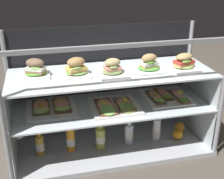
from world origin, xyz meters
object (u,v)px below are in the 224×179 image
(juice_bottle_front_second, at_px, (129,134))
(juice_bottle_front_left_end, at_px, (157,130))
(orange_fruit_beside_bottles, at_px, (180,127))
(plated_roll_sandwich_right_of_center, at_px, (113,70))
(juice_bottle_back_right, at_px, (40,145))
(open_sandwich_tray_center, at_px, (114,106))
(juice_bottle_back_left, at_px, (71,139))
(plated_roll_sandwich_near_left_corner, at_px, (36,69))
(juice_bottle_front_right_end, at_px, (100,138))
(plated_roll_sandwich_far_right, at_px, (184,63))
(open_sandwich_tray_mid_left, at_px, (166,97))
(plated_roll_sandwich_mid_right, at_px, (76,68))
(plated_roll_sandwich_left_of_center, at_px, (149,65))
(open_sandwich_tray_right_of_center, at_px, (52,107))
(orange_fruit_near_left_post, at_px, (178,134))

(juice_bottle_front_second, bearing_deg, juice_bottle_front_left_end, -0.38)
(orange_fruit_beside_bottles, bearing_deg, plated_roll_sandwich_right_of_center, -170.36)
(juice_bottle_back_right, xyz_separation_m, juice_bottle_front_second, (0.66, -0.02, 0.01))
(juice_bottle_front_left_end, bearing_deg, orange_fruit_beside_bottles, 15.76)
(open_sandwich_tray_center, bearing_deg, juice_bottle_back_left, 170.62)
(plated_roll_sandwich_near_left_corner, distance_m, orange_fruit_beside_bottles, 1.23)
(plated_roll_sandwich_near_left_corner, relative_size, orange_fruit_beside_bottles, 2.17)
(juice_bottle_back_right, height_order, juice_bottle_front_right_end, juice_bottle_front_right_end)
(plated_roll_sandwich_far_right, bearing_deg, open_sandwich_tray_mid_left, 141.05)
(plated_roll_sandwich_near_left_corner, height_order, juice_bottle_front_second, plated_roll_sandwich_near_left_corner)
(plated_roll_sandwich_near_left_corner, distance_m, open_sandwich_tray_mid_left, 0.97)
(plated_roll_sandwich_far_right, xyz_separation_m, juice_bottle_front_right_end, (-0.60, 0.03, -0.54))
(plated_roll_sandwich_mid_right, height_order, juice_bottle_front_second, plated_roll_sandwich_mid_right)
(plated_roll_sandwich_left_of_center, height_order, plated_roll_sandwich_far_right, plated_roll_sandwich_left_of_center)
(open_sandwich_tray_mid_left, bearing_deg, plated_roll_sandwich_far_right, -38.95)
(plated_roll_sandwich_mid_right, bearing_deg, open_sandwich_tray_right_of_center, 171.48)
(open_sandwich_tray_mid_left, distance_m, juice_bottle_back_right, 0.99)
(open_sandwich_tray_right_of_center, height_order, juice_bottle_back_left, open_sandwich_tray_right_of_center)
(open_sandwich_tray_mid_left, xyz_separation_m, orange_fruit_beside_bottles, (0.16, 0.04, -0.31))
(plated_roll_sandwich_near_left_corner, relative_size, plated_roll_sandwich_far_right, 0.94)
(plated_roll_sandwich_mid_right, bearing_deg, juice_bottle_back_left, -173.14)
(juice_bottle_front_right_end, bearing_deg, plated_roll_sandwich_mid_right, 167.82)
(open_sandwich_tray_mid_left, bearing_deg, juice_bottle_front_second, -174.82)
(plated_roll_sandwich_right_of_center, xyz_separation_m, plated_roll_sandwich_left_of_center, (0.26, 0.02, 0.00))
(plated_roll_sandwich_mid_right, height_order, plated_roll_sandwich_right_of_center, plated_roll_sandwich_mid_right)
(plated_roll_sandwich_mid_right, distance_m, plated_roll_sandwich_left_of_center, 0.50)
(open_sandwich_tray_right_of_center, bearing_deg, open_sandwich_tray_center, -11.51)
(open_sandwich_tray_center, height_order, juice_bottle_front_second, open_sandwich_tray_center)
(juice_bottle_front_left_end, bearing_deg, open_sandwich_tray_mid_left, 21.50)
(juice_bottle_back_left, bearing_deg, juice_bottle_front_left_end, -1.58)
(juice_bottle_front_left_end, bearing_deg, juice_bottle_front_right_end, -179.26)
(plated_roll_sandwich_right_of_center, relative_size, juice_bottle_back_right, 1.00)
(juice_bottle_front_left_end, bearing_deg, juice_bottle_back_left, 178.42)
(plated_roll_sandwich_far_right, xyz_separation_m, juice_bottle_back_right, (-1.04, 0.06, -0.55))
(open_sandwich_tray_center, xyz_separation_m, juice_bottle_front_right_end, (-0.10, 0.03, -0.26))
(plated_roll_sandwich_mid_right, relative_size, juice_bottle_front_right_end, 0.85)
(open_sandwich_tray_right_of_center, relative_size, open_sandwich_tray_center, 0.99)
(orange_fruit_near_left_post, bearing_deg, open_sandwich_tray_mid_left, 151.62)
(plated_roll_sandwich_near_left_corner, bearing_deg, open_sandwich_tray_mid_left, -2.60)
(plated_roll_sandwich_left_of_center, height_order, orange_fruit_near_left_post, plated_roll_sandwich_left_of_center)
(plated_roll_sandwich_far_right, xyz_separation_m, open_sandwich_tray_right_of_center, (-0.93, 0.09, -0.28))
(plated_roll_sandwich_mid_right, relative_size, open_sandwich_tray_mid_left, 0.52)
(juice_bottle_front_left_end, height_order, orange_fruit_beside_bottles, juice_bottle_front_left_end)
(open_sandwich_tray_mid_left, distance_m, orange_fruit_near_left_post, 0.33)
(juice_bottle_front_left_end, relative_size, orange_fruit_near_left_post, 2.81)
(plated_roll_sandwich_far_right, relative_size, juice_bottle_back_left, 0.80)
(plated_roll_sandwich_mid_right, xyz_separation_m, juice_bottle_front_second, (0.37, -0.02, -0.55))
(plated_roll_sandwich_near_left_corner, bearing_deg, plated_roll_sandwich_mid_right, -9.45)
(open_sandwich_tray_mid_left, relative_size, juice_bottle_back_left, 1.48)
(juice_bottle_back_right, bearing_deg, plated_roll_sandwich_near_left_corner, 64.71)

